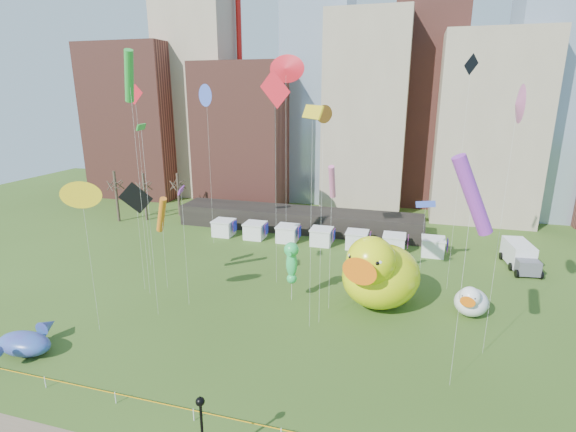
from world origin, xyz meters
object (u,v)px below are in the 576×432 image
(small_duck, at_px, (471,301))
(lamppost, at_px, (202,425))
(box_truck, at_px, (520,255))
(seahorse_green, at_px, (291,260))
(seahorse_purple, at_px, (371,263))
(whale_inflatable, at_px, (26,342))
(big_duck, at_px, (379,273))

(small_duck, distance_m, lamppost, 28.60)
(lamppost, distance_m, box_truck, 44.75)
(seahorse_green, xyz_separation_m, seahorse_purple, (7.73, 2.69, -0.61))
(seahorse_purple, distance_m, whale_inflatable, 31.86)
(seahorse_green, height_order, whale_inflatable, seahorse_green)
(box_truck, bearing_deg, seahorse_purple, -148.14)
(big_duck, xyz_separation_m, box_truck, (15.91, 15.20, -2.12))
(seahorse_purple, bearing_deg, lamppost, -84.12)
(seahorse_purple, distance_m, box_truck, 21.84)
(whale_inflatable, bearing_deg, seahorse_purple, 33.41)
(box_truck, bearing_deg, whale_inflatable, -151.09)
(whale_inflatable, distance_m, box_truck, 53.39)
(small_duck, xyz_separation_m, seahorse_purple, (-9.70, 0.97, 2.40))
(big_duck, relative_size, box_truck, 1.55)
(small_duck, height_order, whale_inflatable, small_duck)
(big_duck, distance_m, whale_inflatable, 31.82)
(small_duck, distance_m, whale_inflatable, 39.71)
(seahorse_green, bearing_deg, lamppost, -90.40)
(box_truck, bearing_deg, small_duck, -123.23)
(seahorse_green, relative_size, lamppost, 1.30)
(seahorse_green, bearing_deg, whale_inflatable, -143.38)
(small_duck, bearing_deg, box_truck, 80.97)
(seahorse_purple, xyz_separation_m, lamppost, (-6.90, -24.21, -0.92))
(seahorse_purple, bearing_deg, big_duck, -36.46)
(seahorse_purple, bearing_deg, box_truck, 60.90)
(whale_inflatable, relative_size, lamppost, 1.26)
(seahorse_purple, relative_size, whale_inflatable, 0.89)
(small_duck, distance_m, seahorse_purple, 10.04)
(small_duck, height_order, box_truck, small_duck)
(small_duck, relative_size, whale_inflatable, 0.76)
(whale_inflatable, xyz_separation_m, box_truck, (43.10, 31.51, 0.56))
(seahorse_purple, height_order, whale_inflatable, seahorse_purple)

